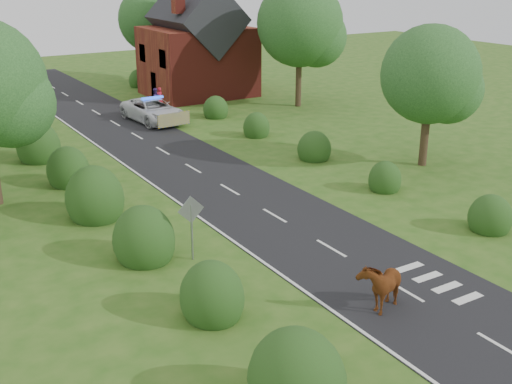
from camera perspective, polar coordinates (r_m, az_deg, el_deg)
ground at (r=25.19m, az=6.70°, el=-5.03°), size 120.00×120.00×0.00m
road at (r=37.31m, az=-7.67°, el=3.28°), size 6.00×70.00×0.02m
road_markings at (r=34.88m, az=-8.65°, el=2.07°), size 4.96×70.00×0.01m
hedgerow_left at (r=32.03m, az=-15.89°, el=1.27°), size 2.75×50.41×3.00m
hedgerow_right at (r=37.16m, az=4.07°, el=4.21°), size 2.10×45.78×2.10m
tree_right_a at (r=35.36m, az=15.62°, el=9.70°), size 5.33×5.20×7.56m
tree_right_b at (r=49.13m, az=4.31°, el=14.42°), size 6.56×6.40×9.40m
tree_right_c at (r=60.66m, az=-8.95°, el=14.71°), size 6.15×6.00×8.58m
road_sign at (r=23.63m, az=-5.78°, el=-2.35°), size 1.06×0.08×2.53m
house at (r=53.83m, az=-5.24°, el=12.56°), size 8.00×7.40×9.17m
cow at (r=21.14m, az=11.00°, el=-8.29°), size 2.23×1.74×1.40m
police_van at (r=45.26m, az=-9.14°, el=7.17°), size 3.10×5.98×1.74m
pedestrian_red at (r=49.13m, az=-8.58°, el=8.23°), size 0.68×0.52×1.66m
pedestrian_purple at (r=48.90m, az=-8.97°, el=8.15°), size 0.82×0.65×1.65m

